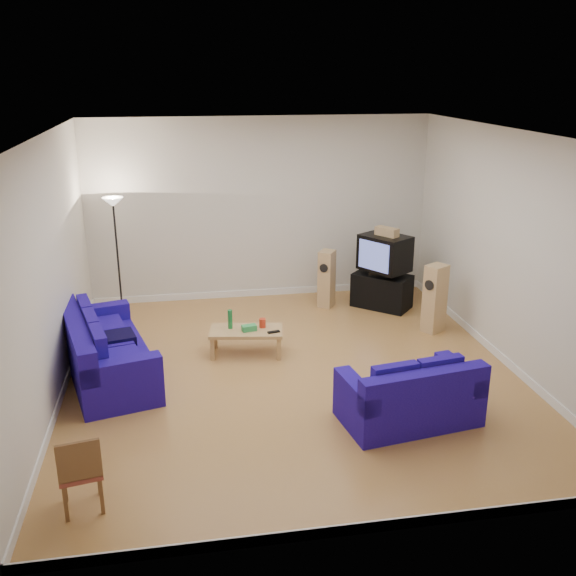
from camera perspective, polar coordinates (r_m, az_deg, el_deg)
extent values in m
cube|color=brown|center=(8.83, 0.45, -7.61)|extent=(6.00, 6.50, 0.01)
cube|color=white|center=(7.93, 0.51, 13.56)|extent=(6.00, 6.50, 0.01)
cube|color=silver|center=(11.36, -2.47, 6.98)|extent=(6.00, 0.01, 3.20)
cube|color=silver|center=(5.28, 6.81, -7.50)|extent=(6.00, 0.01, 3.20)
cube|color=silver|center=(8.27, -20.45, 1.25)|extent=(0.01, 6.50, 3.20)
cube|color=silver|center=(9.24, 19.14, 3.17)|extent=(0.01, 6.50, 3.20)
cube|color=white|center=(11.76, -2.36, -0.39)|extent=(6.00, 0.02, 0.12)
cube|color=white|center=(6.13, 6.19, -20.48)|extent=(6.00, 0.02, 0.12)
cube|color=white|center=(8.83, -19.24, -8.31)|extent=(0.02, 6.50, 0.12)
cube|color=white|center=(9.74, 18.12, -5.58)|extent=(0.02, 6.50, 0.12)
cube|color=#13017E|center=(8.99, -15.62, -6.34)|extent=(1.50, 2.41, 0.43)
cube|color=#13017E|center=(8.78, -18.25, -4.13)|extent=(0.78, 2.23, 0.44)
cube|color=#13017E|center=(9.79, -16.76, -2.21)|extent=(0.99, 0.46, 0.24)
cube|color=#13017E|center=(7.94, -14.62, -7.03)|extent=(0.99, 0.46, 0.24)
cube|color=black|center=(8.88, -14.82, -4.35)|extent=(0.50, 0.50, 0.12)
cube|color=#13017E|center=(7.79, 10.63, -10.20)|extent=(1.67, 1.10, 0.38)
cube|color=#13017E|center=(7.36, 12.07, -8.71)|extent=(1.57, 0.44, 0.39)
cube|color=#13017E|center=(7.37, 6.09, -9.09)|extent=(0.33, 0.89, 0.22)
cube|color=#13017E|center=(7.98, 15.06, -7.37)|extent=(0.33, 0.89, 0.22)
cube|color=black|center=(7.76, 10.26, -7.91)|extent=(0.42, 0.42, 0.11)
cube|color=tan|center=(9.29, -3.74, -3.85)|extent=(1.11, 0.68, 0.05)
cube|color=tan|center=(9.21, -6.72, -5.45)|extent=(0.07, 0.07, 0.33)
cube|color=tan|center=(9.59, -6.48, -4.41)|extent=(0.07, 0.07, 0.33)
cube|color=tan|center=(9.16, -0.81, -5.45)|extent=(0.07, 0.07, 0.33)
cube|color=tan|center=(9.54, -0.81, -4.40)|extent=(0.07, 0.07, 0.33)
cylinder|color=#197233|center=(9.29, -5.17, -2.78)|extent=(0.09, 0.09, 0.28)
cube|color=green|center=(9.22, -3.48, -3.56)|extent=(0.22, 0.15, 0.08)
cylinder|color=red|center=(9.32, -2.29, -3.13)|extent=(0.12, 0.12, 0.13)
cube|color=black|center=(9.15, -1.28, -3.92)|extent=(0.18, 0.09, 0.02)
cube|color=black|center=(11.24, 8.33, -0.24)|extent=(1.08, 1.04, 0.59)
cube|color=black|center=(11.13, 8.34, 1.41)|extent=(0.50, 0.47, 0.09)
cube|color=black|center=(11.02, 8.61, 3.11)|extent=(0.91, 0.97, 0.61)
cube|color=#47549D|center=(10.79, 7.62, 2.82)|extent=(0.36, 0.53, 0.48)
cube|color=tan|center=(10.91, 8.78, 4.97)|extent=(0.36, 0.42, 0.14)
cube|color=tan|center=(11.10, 3.45, 0.82)|extent=(0.36, 0.37, 1.00)
cylinder|color=black|center=(10.90, 3.20, 1.77)|extent=(0.14, 0.10, 0.15)
cube|color=tan|center=(10.26, 12.92, -0.92)|extent=(0.40, 0.38, 1.09)
cylinder|color=black|center=(10.05, 12.45, 0.25)|extent=(0.10, 0.15, 0.16)
cylinder|color=black|center=(11.23, -14.48, -2.18)|extent=(0.26, 0.26, 0.03)
cylinder|color=black|center=(10.94, -14.88, 2.45)|extent=(0.03, 0.03, 1.87)
cone|color=white|center=(10.72, -15.31, 7.39)|extent=(0.34, 0.34, 0.15)
cube|color=brown|center=(6.47, -19.16, -17.64)|extent=(0.04, 0.04, 0.39)
cube|color=brown|center=(6.73, -19.27, -16.09)|extent=(0.04, 0.04, 0.39)
cube|color=brown|center=(6.47, -16.25, -17.32)|extent=(0.04, 0.04, 0.39)
cube|color=brown|center=(6.73, -16.49, -15.78)|extent=(0.04, 0.04, 0.39)
cube|color=brown|center=(6.48, -17.98, -15.17)|extent=(0.45, 0.45, 0.05)
cube|color=brown|center=(6.22, -18.09, -14.43)|extent=(0.39, 0.11, 0.39)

